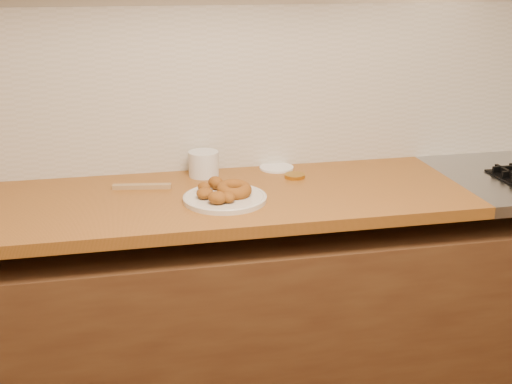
# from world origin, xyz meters

# --- Properties ---
(wall_back) EXTENTS (4.00, 0.02, 2.70)m
(wall_back) POSITION_xyz_m (0.00, 2.00, 1.35)
(wall_back) COLOR #BFAB8F
(wall_back) RESTS_ON ground
(base_cabinet) EXTENTS (3.60, 0.60, 0.77)m
(base_cabinet) POSITION_xyz_m (0.00, 1.69, 0.39)
(base_cabinet) COLOR brown
(base_cabinet) RESTS_ON floor
(butcher_block) EXTENTS (2.30, 0.62, 0.04)m
(butcher_block) POSITION_xyz_m (-0.65, 1.69, 0.88)
(butcher_block) COLOR brown
(butcher_block) RESTS_ON base_cabinet
(backsplash) EXTENTS (3.60, 0.02, 0.60)m
(backsplash) POSITION_xyz_m (0.00, 1.99, 1.20)
(backsplash) COLOR beige
(backsplash) RESTS_ON wall_back
(donut_plate) EXTENTS (0.28, 0.28, 0.02)m
(donut_plate) POSITION_xyz_m (-0.34, 1.62, 0.91)
(donut_plate) COLOR beige
(donut_plate) RESTS_ON butcher_block
(ring_donut) EXTENTS (0.16, 0.16, 0.05)m
(ring_donut) POSITION_xyz_m (-0.31, 1.62, 0.94)
(ring_donut) COLOR brown
(ring_donut) RESTS_ON donut_plate
(fried_dough_chunks) EXTENTS (0.13, 0.22, 0.04)m
(fried_dough_chunks) POSITION_xyz_m (-0.37, 1.62, 0.93)
(fried_dough_chunks) COLOR brown
(fried_dough_chunks) RESTS_ON donut_plate
(plastic_tub) EXTENTS (0.14, 0.14, 0.09)m
(plastic_tub) POSITION_xyz_m (-0.37, 1.90, 0.95)
(plastic_tub) COLOR silver
(plastic_tub) RESTS_ON butcher_block
(tub_lid) EXTENTS (0.15, 0.15, 0.01)m
(tub_lid) POSITION_xyz_m (-0.09, 1.93, 0.90)
(tub_lid) COLOR white
(tub_lid) RESTS_ON butcher_block
(brass_jar_lid) EXTENTS (0.10, 0.10, 0.01)m
(brass_jar_lid) POSITION_xyz_m (-0.05, 1.81, 0.91)
(brass_jar_lid) COLOR #B88425
(brass_jar_lid) RESTS_ON butcher_block
(wooden_utensil) EXTENTS (0.20, 0.05, 0.02)m
(wooden_utensil) POSITION_xyz_m (-0.60, 1.80, 0.91)
(wooden_utensil) COLOR #95764B
(wooden_utensil) RESTS_ON butcher_block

